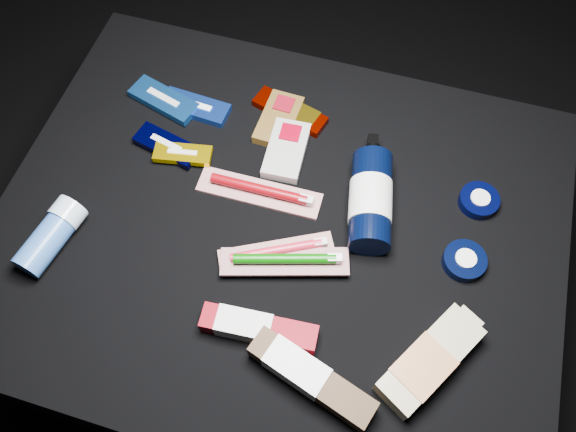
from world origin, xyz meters
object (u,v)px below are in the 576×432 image
(bodywash_bottle, at_px, (428,362))
(deodorant_stick, at_px, (51,235))
(toothpaste_carton_red, at_px, (254,327))
(lotion_bottle, at_px, (371,200))

(bodywash_bottle, bearing_deg, deodorant_stick, -151.90)
(bodywash_bottle, distance_m, toothpaste_carton_red, 0.27)
(lotion_bottle, xyz_separation_m, deodorant_stick, (-0.50, -0.21, -0.01))
(bodywash_bottle, relative_size, toothpaste_carton_red, 1.03)
(deodorant_stick, bearing_deg, bodywash_bottle, 8.20)
(lotion_bottle, relative_size, toothpaste_carton_red, 1.26)
(bodywash_bottle, xyz_separation_m, deodorant_stick, (-0.64, 0.03, 0.01))
(bodywash_bottle, relative_size, deodorant_stick, 1.36)
(toothpaste_carton_red, bearing_deg, lotion_bottle, 60.32)
(deodorant_stick, height_order, toothpaste_carton_red, deodorant_stick)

